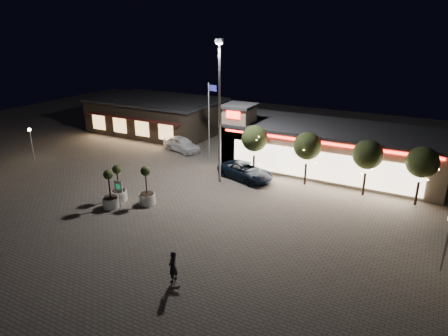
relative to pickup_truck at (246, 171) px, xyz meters
The scene contains 19 objects.
ground 10.41m from the pickup_truck, 111.37° to the right, with size 90.00×90.00×0.00m, color #655D52.
retail_building 8.53m from the pickup_truck, 47.05° to the left, with size 20.40×8.40×6.10m.
restaurant_building 20.60m from the pickup_truck, 149.90° to the left, with size 16.40×11.00×4.30m.
floodlight_pole 6.72m from the pickup_truck, 136.92° to the right, with size 0.60×0.40×12.38m.
flagpole 7.70m from the pickup_truck, 149.61° to the left, with size 0.95×0.10×8.00m.
lamp_post_west 22.57m from the pickup_truck, 165.42° to the right, with size 0.36×0.36×3.48m.
lamp_post_east 18.02m from the pickup_truck, 25.30° to the right, with size 0.36×0.36×3.48m.
string_tree_a 3.11m from the pickup_truck, 80.69° to the left, with size 2.42×2.42×4.79m.
string_tree_b 6.07m from the pickup_truck, 14.34° to the left, with size 2.42×2.42×4.79m.
string_tree_c 10.68m from the pickup_truck, ahead, with size 2.42×2.42×4.79m.
string_tree_d 14.55m from the pickup_truck, ahead, with size 2.42×2.42×4.79m.
pickup_truck is the anchor object (origin of this frame).
white_sedan 10.85m from the pickup_truck, 156.46° to the left, with size 1.95×4.84×1.65m, color white.
pedestrian 16.21m from the pickup_truck, 78.89° to the right, with size 0.67×0.44×1.85m, color black.
dog 16.98m from the pickup_truck, 77.06° to the right, with size 0.44×0.29×0.24m.
planter_left 11.45m from the pickup_truck, 127.63° to the right, with size 1.23×1.23×3.03m.
planter_mid 12.34m from the pickup_truck, 122.42° to the right, with size 1.27×1.27×3.11m.
planter_right 9.70m from the pickup_truck, 117.90° to the right, with size 1.29×1.29×3.17m.
valet_sign 11.74m from the pickup_truck, 121.30° to the right, with size 0.72×0.12×2.19m.
Camera 1 is at (18.27, -21.42, 13.53)m, focal length 32.00 mm.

